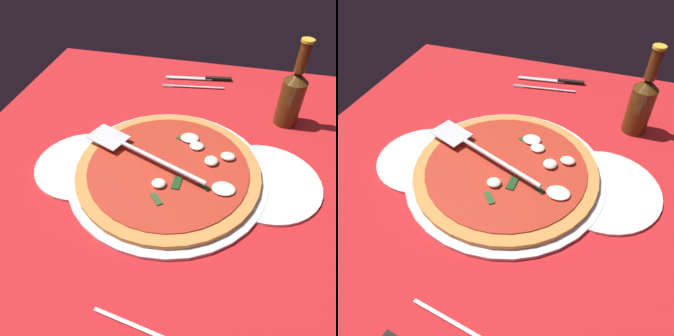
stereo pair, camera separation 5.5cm
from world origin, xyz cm
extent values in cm
cube|color=red|center=(0.00, 0.00, -0.40)|extent=(106.06, 106.06, 0.80)
cube|color=white|center=(-48.95, 8.16, 0.05)|extent=(8.16, 8.16, 0.10)
cube|color=white|center=(-48.95, 24.48, 0.05)|extent=(8.16, 8.16, 0.10)
cube|color=silver|center=(-48.95, 40.79, 0.05)|extent=(8.16, 8.16, 0.10)
cube|color=white|center=(-40.79, 0.00, 0.05)|extent=(8.16, 8.16, 0.10)
cube|color=white|center=(-40.79, 16.32, 0.05)|extent=(8.16, 8.16, 0.10)
cube|color=silver|center=(-40.79, 32.63, 0.05)|extent=(8.16, 8.16, 0.10)
cube|color=white|center=(-40.79, 48.95, 0.05)|extent=(8.16, 8.16, 0.10)
cube|color=silver|center=(-32.63, -8.16, 0.05)|extent=(8.16, 8.16, 0.10)
cube|color=silver|center=(-32.63, 8.16, 0.05)|extent=(8.16, 8.16, 0.10)
cube|color=white|center=(-32.63, 24.48, 0.05)|extent=(8.16, 8.16, 0.10)
cube|color=silver|center=(-32.63, 40.79, 0.05)|extent=(8.16, 8.16, 0.10)
cube|color=silver|center=(-24.48, -16.32, 0.05)|extent=(8.16, 8.16, 0.10)
cube|color=silver|center=(-24.48, 0.00, 0.05)|extent=(8.16, 8.16, 0.10)
cube|color=silver|center=(-24.48, 16.32, 0.05)|extent=(8.16, 8.16, 0.10)
cube|color=silver|center=(-24.48, 32.63, 0.05)|extent=(8.16, 8.16, 0.10)
cube|color=white|center=(-24.48, 48.95, 0.05)|extent=(8.16, 8.16, 0.10)
cube|color=white|center=(-16.32, -24.48, 0.05)|extent=(8.16, 8.16, 0.10)
cube|color=white|center=(-16.32, -8.16, 0.05)|extent=(8.16, 8.16, 0.10)
cube|color=silver|center=(-16.32, 8.16, 0.05)|extent=(8.16, 8.16, 0.10)
cube|color=silver|center=(-16.32, 24.48, 0.05)|extent=(8.16, 8.16, 0.10)
cube|color=silver|center=(-16.32, 40.79, 0.05)|extent=(8.16, 8.16, 0.10)
cube|color=white|center=(-8.16, -32.63, 0.05)|extent=(8.16, 8.16, 0.10)
cube|color=white|center=(-8.16, -16.32, 0.05)|extent=(8.16, 8.16, 0.10)
cube|color=silver|center=(-8.16, 0.00, 0.05)|extent=(8.16, 8.16, 0.10)
cube|color=silver|center=(-8.16, 16.32, 0.05)|extent=(8.16, 8.16, 0.10)
cube|color=white|center=(-8.16, 32.63, 0.05)|extent=(8.16, 8.16, 0.10)
cube|color=white|center=(-8.16, 48.95, 0.05)|extent=(8.16, 8.16, 0.10)
cube|color=white|center=(0.00, -24.48, 0.05)|extent=(8.16, 8.16, 0.10)
cube|color=silver|center=(0.00, -8.16, 0.05)|extent=(8.16, 8.16, 0.10)
cube|color=white|center=(0.00, 8.16, 0.05)|extent=(8.16, 8.16, 0.10)
cube|color=silver|center=(0.00, 24.48, 0.05)|extent=(8.16, 8.16, 0.10)
cube|color=white|center=(0.00, 40.79, 0.05)|extent=(8.16, 8.16, 0.10)
cube|color=white|center=(8.16, -32.63, 0.05)|extent=(8.16, 8.16, 0.10)
cube|color=white|center=(8.16, -16.32, 0.05)|extent=(8.16, 8.16, 0.10)
cube|color=white|center=(8.16, 0.00, 0.05)|extent=(8.16, 8.16, 0.10)
cube|color=white|center=(8.16, 16.32, 0.05)|extent=(8.16, 8.16, 0.10)
cube|color=white|center=(8.16, 32.63, 0.05)|extent=(8.16, 8.16, 0.10)
cube|color=white|center=(8.16, 48.95, 0.05)|extent=(8.16, 8.16, 0.10)
cube|color=white|center=(16.32, -24.48, 0.05)|extent=(8.16, 8.16, 0.10)
cube|color=silver|center=(16.32, -8.16, 0.05)|extent=(8.16, 8.16, 0.10)
cube|color=silver|center=(16.32, 8.16, 0.05)|extent=(8.16, 8.16, 0.10)
cube|color=white|center=(16.32, 24.48, 0.05)|extent=(8.16, 8.16, 0.10)
cube|color=white|center=(16.32, 40.79, 0.05)|extent=(8.16, 8.16, 0.10)
cube|color=white|center=(24.48, -16.32, 0.05)|extent=(8.16, 8.16, 0.10)
cube|color=white|center=(24.48, 0.00, 0.05)|extent=(8.16, 8.16, 0.10)
cube|color=silver|center=(24.48, 16.32, 0.05)|extent=(8.16, 8.16, 0.10)
cube|color=silver|center=(24.48, 32.63, 0.05)|extent=(8.16, 8.16, 0.10)
cube|color=silver|center=(24.48, 48.95, 0.05)|extent=(8.16, 8.16, 0.10)
cube|color=white|center=(32.63, 24.48, 0.05)|extent=(8.16, 8.16, 0.10)
cube|color=white|center=(32.63, 40.79, 0.05)|extent=(8.16, 8.16, 0.10)
cylinder|color=silver|center=(-2.90, -1.56, 0.66)|extent=(43.55, 43.55, 1.11)
cylinder|color=white|center=(-21.92, -3.33, 0.60)|extent=(21.83, 21.83, 1.00)
cylinder|color=white|center=(18.08, 0.64, 0.60)|extent=(23.59, 23.59, 1.00)
cylinder|color=#D88841|center=(-2.90, -1.56, 1.77)|extent=(40.03, 40.03, 1.11)
cylinder|color=#B52F1F|center=(-2.90, -1.56, 2.47)|extent=(34.97, 34.97, 0.30)
ellipsoid|color=white|center=(9.57, -5.68, 3.04)|extent=(4.80, 3.93, 0.84)
ellipsoid|color=silver|center=(2.08, 6.24, 3.09)|extent=(3.29, 3.02, 0.94)
ellipsoid|color=#EBE8CE|center=(9.45, 4.08, 3.24)|extent=(3.26, 2.70, 1.22)
ellipsoid|color=white|center=(6.05, 1.75, 3.26)|extent=(3.01, 3.10, 1.27)
ellipsoid|color=white|center=(-3.47, -7.38, 3.22)|extent=(2.96, 2.72, 1.19)
ellipsoid|color=white|center=(-0.17, 8.70, 3.12)|extent=(4.29, 3.70, 0.99)
cube|color=#245027|center=(5.69, -5.74, 2.77)|extent=(2.61, 2.39, 0.30)
cube|color=#1A411A|center=(0.20, -6.02, 2.77)|extent=(1.81, 3.64, 0.30)
cube|color=#295328|center=(-3.02, -11.22, 2.77)|extent=(3.08, 3.24, 0.30)
cube|color=#294F23|center=(-1.29, 8.21, 2.77)|extent=(3.83, 2.62, 0.30)
cube|color=silver|center=(-18.38, 3.55, 4.05)|extent=(10.36, 8.98, 0.30)
cylinder|color=silver|center=(-4.19, -2.26, 4.40)|extent=(20.71, 9.25, 1.00)
cube|color=silver|center=(1.53, -34.81, 0.83)|extent=(17.39, 3.19, 0.25)
cube|color=white|center=(-2.78, 38.73, 0.40)|extent=(20.49, 13.92, 0.60)
cube|color=silver|center=(-2.43, 36.18, 0.83)|extent=(15.43, 2.69, 0.25)
cube|color=silver|center=(-11.65, 35.36, 0.83)|extent=(3.00, 0.62, 0.25)
cube|color=silver|center=(-11.59, 34.93, 0.83)|extent=(3.00, 0.62, 0.25)
cube|color=silver|center=(-11.53, 34.49, 0.83)|extent=(3.00, 0.62, 0.25)
cube|color=black|center=(2.93, 42.10, 1.10)|extent=(8.24, 2.29, 0.80)
cube|color=silver|center=(-6.16, 40.86, 0.83)|extent=(14.33, 3.32, 0.25)
cylinder|color=#4F2F0F|center=(22.50, 24.24, 6.17)|extent=(5.87, 5.87, 12.14)
cone|color=#4F2F0F|center=(22.50, 24.24, 13.51)|extent=(5.87, 5.87, 2.53)
cylinder|color=#4F2F0F|center=(22.50, 24.24, 18.35)|extent=(2.55, 2.55, 7.14)
cylinder|color=gold|center=(22.50, 24.24, 22.22)|extent=(2.94, 2.94, 0.60)
camera|label=1|loc=(9.01, -52.46, 52.35)|focal=35.61mm
camera|label=2|loc=(14.29, -50.93, 52.35)|focal=35.61mm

